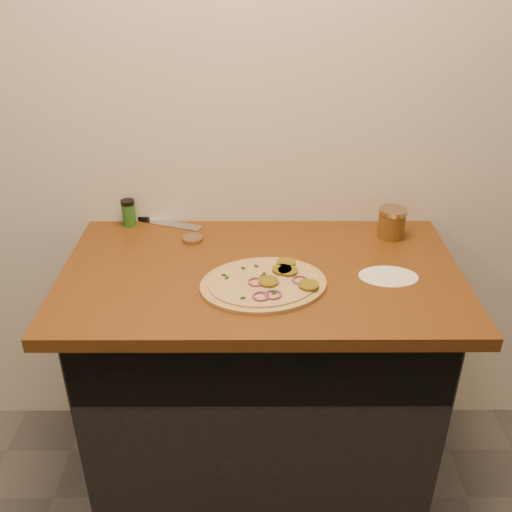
{
  "coord_description": "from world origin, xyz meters",
  "views": [
    {
      "loc": [
        -0.02,
        -0.06,
        1.77
      ],
      "look_at": [
        -0.02,
        1.41,
        0.95
      ],
      "focal_mm": 40.0,
      "sensor_mm": 36.0,
      "label": 1
    }
  ],
  "objects_px": {
    "pizza": "(265,283)",
    "salsa_jar": "(392,223)",
    "chefs_knife": "(152,220)",
    "spice_shaker": "(129,213)"
  },
  "relations": [
    {
      "from": "pizza",
      "to": "salsa_jar",
      "type": "distance_m",
      "value": 0.52
    },
    {
      "from": "chefs_knife",
      "to": "pizza",
      "type": "bearing_deg",
      "value": -47.19
    },
    {
      "from": "chefs_knife",
      "to": "salsa_jar",
      "type": "relative_size",
      "value": 3.05
    },
    {
      "from": "pizza",
      "to": "spice_shaker",
      "type": "height_order",
      "value": "spice_shaker"
    },
    {
      "from": "pizza",
      "to": "salsa_jar",
      "type": "height_order",
      "value": "salsa_jar"
    },
    {
      "from": "pizza",
      "to": "chefs_knife",
      "type": "relative_size",
      "value": 1.41
    },
    {
      "from": "salsa_jar",
      "to": "spice_shaker",
      "type": "relative_size",
      "value": 1.07
    },
    {
      "from": "chefs_knife",
      "to": "salsa_jar",
      "type": "xyz_separation_m",
      "value": [
        0.81,
        -0.11,
        0.04
      ]
    },
    {
      "from": "pizza",
      "to": "spice_shaker",
      "type": "relative_size",
      "value": 4.6
    },
    {
      "from": "chefs_knife",
      "to": "spice_shaker",
      "type": "xyz_separation_m",
      "value": [
        -0.07,
        -0.03,
        0.04
      ]
    }
  ]
}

